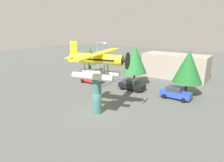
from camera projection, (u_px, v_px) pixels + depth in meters
The scene contains 11 objects.
ground_plane at pixel (97, 113), 23.47m from camera, with size 140.00×140.00×0.00m, color #515651.
display_pedestal at pixel (97, 96), 22.88m from camera, with size 1.10×1.10×4.36m, color #386B66.
floatplane_monument at pixel (97, 63), 21.79m from camera, with size 7.18×10.35×4.00m.
car_near_red at pixel (91, 78), 35.63m from camera, with size 4.20×2.02×1.76m.
car_mid_black at pixel (132, 85), 31.68m from camera, with size 4.20×2.02×1.76m.
car_far_blue at pixel (175, 93), 27.82m from camera, with size 4.20×2.02×1.76m.
streetlight_primary at pixel (99, 62), 31.08m from camera, with size 1.84×0.28×7.67m.
storefront_building at pixel (175, 66), 39.00m from camera, with size 12.26×5.21×4.68m, color #9E9384.
tree_west at pixel (90, 55), 42.89m from camera, with size 3.37×3.37×5.69m.
tree_east at pixel (135, 59), 33.91m from camera, with size 4.27×4.27×6.84m.
tree_center_back at pixel (188, 67), 28.36m from camera, with size 4.26×4.26×6.72m.
Camera 1 is at (14.13, -16.38, 10.02)m, focal length 31.49 mm.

